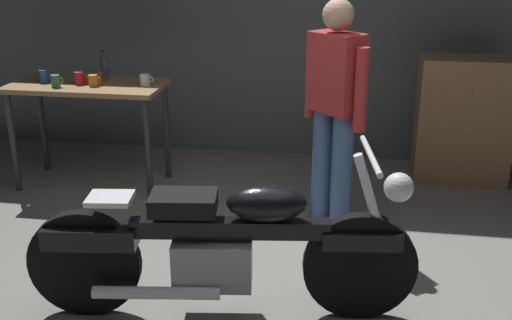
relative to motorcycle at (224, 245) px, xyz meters
name	(u,v)px	position (x,y,z in m)	size (l,w,h in m)	color
ground_plane	(241,301)	(0.06, 0.15, -0.45)	(12.00, 12.00, 0.00)	gray
workbench	(88,97)	(-1.56, 1.81, 0.34)	(1.30, 0.64, 0.90)	#99724C
motorcycle	(224,245)	(0.00, 0.00, 0.00)	(2.18, 0.68, 1.00)	black
person_standing	(334,105)	(0.53, 1.33, 0.48)	(0.45, 0.42, 1.67)	#48679B
wooden_dresser	(463,120)	(1.62, 2.45, 0.10)	(0.80, 0.47, 1.10)	#99724C
mug_green_speckled	(56,81)	(-1.75, 1.66, 0.50)	(0.11, 0.07, 0.10)	#3D7F4C
mug_red_diner	(79,78)	(-1.61, 1.79, 0.50)	(0.12, 0.08, 0.10)	red
mug_orange_travel	(93,80)	(-1.47, 1.74, 0.50)	(0.11, 0.08, 0.09)	orange
mug_blue_enamel	(44,76)	(-1.93, 1.80, 0.50)	(0.11, 0.08, 0.11)	#2D51AD
mug_brown_stoneware	(98,76)	(-1.50, 1.91, 0.50)	(0.12, 0.08, 0.09)	brown
mug_white_ceramic	(145,80)	(-1.05, 1.83, 0.50)	(0.12, 0.08, 0.09)	white
bottle	(104,67)	(-1.49, 2.05, 0.55)	(0.06, 0.06, 0.24)	#3F4C59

